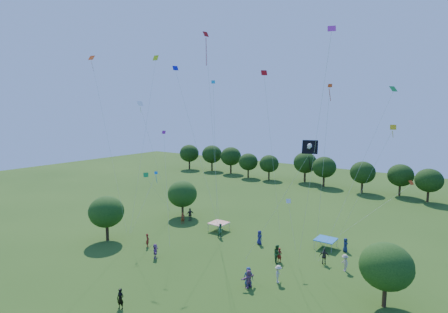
% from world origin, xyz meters
% --- Properties ---
extents(near_tree_west, '(4.23, 4.23, 5.50)m').
position_xyz_m(near_tree_west, '(-14.48, 9.67, 3.59)').
color(near_tree_west, '#422B19').
rests_on(near_tree_west, ground).
extents(near_tree_north, '(4.36, 4.36, 5.42)m').
position_xyz_m(near_tree_north, '(-13.59, 22.29, 3.45)').
color(near_tree_north, '#422B19').
rests_on(near_tree_north, ground).
extents(near_tree_east, '(4.17, 4.17, 5.31)m').
position_xyz_m(near_tree_east, '(16.21, 13.64, 3.42)').
color(near_tree_east, '#422B19').
rests_on(near_tree_east, ground).
extents(treeline, '(88.01, 8.77, 6.77)m').
position_xyz_m(treeline, '(-1.73, 55.43, 4.09)').
color(treeline, '#422B19').
rests_on(treeline, ground).
extents(tent_red_stripe, '(2.20, 2.20, 1.10)m').
position_xyz_m(tent_red_stripe, '(-5.42, 20.37, 1.04)').
color(tent_red_stripe, '#F0481C').
rests_on(tent_red_stripe, ground).
extents(tent_blue, '(2.20, 2.20, 1.10)m').
position_xyz_m(tent_blue, '(8.14, 22.79, 1.04)').
color(tent_blue, '#1A62AB').
rests_on(tent_blue, ground).
extents(man_in_black, '(0.72, 0.56, 1.69)m').
position_xyz_m(man_in_black, '(-0.88, 1.00, 0.84)').
color(man_in_black, black).
rests_on(man_in_black, ground).
extents(crowd_person_0, '(0.94, 0.73, 1.68)m').
position_xyz_m(crowd_person_0, '(1.34, 19.36, 0.84)').
color(crowd_person_0, navy).
rests_on(crowd_person_0, ground).
extents(crowd_person_1, '(0.61, 0.71, 1.61)m').
position_xyz_m(crowd_person_1, '(-11.22, 19.74, 0.80)').
color(crowd_person_1, maroon).
rests_on(crowd_person_1, ground).
extents(crowd_person_2, '(0.60, 0.93, 1.77)m').
position_xyz_m(crowd_person_2, '(-3.72, 18.49, 0.88)').
color(crowd_person_2, '#285F34').
rests_on(crowd_person_2, ground).
extents(crowd_person_3, '(1.10, 1.17, 1.70)m').
position_xyz_m(crowd_person_3, '(11.68, 18.20, 0.85)').
color(crowd_person_3, '#B0A08D').
rests_on(crowd_person_3, ground).
extents(crowd_person_4, '(1.08, 0.77, 1.67)m').
position_xyz_m(crowd_person_4, '(9.49, 18.56, 0.84)').
color(crowd_person_4, '#37322C').
rests_on(crowd_person_4, ground).
extents(crowd_person_5, '(1.34, 1.47, 1.57)m').
position_xyz_m(crowd_person_5, '(-5.82, 9.43, 0.79)').
color(crowd_person_5, '#94568F').
rests_on(crowd_person_5, ground).
extents(crowd_person_6, '(0.49, 0.81, 1.58)m').
position_xyz_m(crowd_person_6, '(10.30, 23.07, 0.79)').
color(crowd_person_6, navy).
rests_on(crowd_person_6, ground).
extents(crowd_person_7, '(0.69, 0.67, 1.57)m').
position_xyz_m(crowd_person_7, '(-8.89, 11.10, 0.79)').
color(crowd_person_7, maroon).
rests_on(crowd_person_7, ground).
extents(crowd_person_8, '(0.93, 1.04, 1.87)m').
position_xyz_m(crowd_person_8, '(5.30, 16.18, 0.94)').
color(crowd_person_8, '#255123').
rests_on(crowd_person_8, ground).
extents(crowd_person_9, '(0.78, 1.18, 1.65)m').
position_xyz_m(crowd_person_9, '(7.42, 12.23, 0.83)').
color(crowd_person_9, beige).
rests_on(crowd_person_9, ground).
extents(crowd_person_10, '(0.99, 1.18, 1.85)m').
position_xyz_m(crowd_person_10, '(-11.29, 21.38, 0.92)').
color(crowd_person_10, '#372F2C').
rests_on(crowd_person_10, ground).
extents(crowd_person_11, '(0.94, 1.66, 1.68)m').
position_xyz_m(crowd_person_11, '(5.68, 9.87, 0.84)').
color(crowd_person_11, '#915480').
rests_on(crowd_person_11, ground).
extents(crowd_person_12, '(0.98, 0.88, 1.76)m').
position_xyz_m(crowd_person_12, '(5.48, 10.14, 0.88)').
color(crowd_person_12, navy).
rests_on(crowd_person_12, ground).
extents(crowd_person_13, '(0.56, 0.36, 1.50)m').
position_xyz_m(crowd_person_13, '(5.48, 16.34, 0.75)').
color(crowd_person_13, maroon).
rests_on(crowd_person_13, ground).
extents(pirate_kite, '(6.96, 1.08, 11.99)m').
position_xyz_m(pirate_kite, '(9.91, 12.36, 12.59)').
color(pirate_kite, black).
extents(red_high_kite, '(2.66, 1.00, 23.26)m').
position_xyz_m(red_high_kite, '(-3.73, 16.22, 19.66)').
color(red_high_kite, red).
extents(small_kite_0, '(1.86, 2.12, 18.90)m').
position_xyz_m(small_kite_0, '(2.08, 19.48, 16.05)').
color(small_kite_0, red).
extents(small_kite_1, '(6.73, 5.06, 6.44)m').
position_xyz_m(small_kite_1, '(14.58, 28.59, 6.43)').
color(small_kite_1, '#E9400C').
extents(small_kite_2, '(5.57, 1.36, 13.04)m').
position_xyz_m(small_kite_2, '(13.40, 23.85, 11.69)').
color(small_kite_2, gold).
extents(small_kite_3, '(0.72, 4.79, 6.29)m').
position_xyz_m(small_kite_3, '(-13.87, 16.03, 6.64)').
color(small_kite_3, green).
extents(small_kite_4, '(0.42, 4.67, 6.80)m').
position_xyz_m(small_kite_4, '(-11.34, 14.22, 6.51)').
color(small_kite_4, '#157DDA').
extents(small_kite_5, '(3.17, 2.59, 12.23)m').
position_xyz_m(small_kite_5, '(-6.59, 11.99, 9.96)').
color(small_kite_5, '#9F1A8D').
extents(small_kite_6, '(1.26, 0.46, 5.42)m').
position_xyz_m(small_kite_6, '(6.20, 16.96, 5.77)').
color(small_kite_6, silver).
extents(small_kite_7, '(1.64, 2.76, 17.71)m').
position_xyz_m(small_kite_7, '(-2.62, 15.84, 13.18)').
color(small_kite_7, '#0DA9D0').
extents(small_kite_8, '(3.78, 1.66, 20.70)m').
position_xyz_m(small_kite_8, '(-14.23, 9.19, 17.64)').
color(small_kite_8, '#F64A0E').
extents(small_kite_9, '(1.41, 1.30, 16.77)m').
position_xyz_m(small_kite_9, '(10.29, 15.29, 13.00)').
color(small_kite_9, '#DA410B').
extents(small_kite_10, '(0.76, 5.24, 21.25)m').
position_xyz_m(small_kite_10, '(-11.45, 14.58, 18.01)').
color(small_kite_10, '#BEDB13').
extents(small_kite_11, '(5.40, 3.95, 16.68)m').
position_xyz_m(small_kite_11, '(13.81, 18.97, 14.32)').
color(small_kite_11, '#18882C').
extents(small_kite_12, '(5.19, 2.48, 19.73)m').
position_xyz_m(small_kite_12, '(-7.11, 16.05, 16.33)').
color(small_kite_12, '#1212B8').
extents(small_kite_13, '(4.57, 5.70, 20.28)m').
position_xyz_m(small_kite_13, '(11.48, 10.56, 16.03)').
color(small_kite_13, '#A51B92').
extents(small_kite_14, '(1.30, 4.48, 15.70)m').
position_xyz_m(small_kite_14, '(-14.91, 16.62, 14.25)').
color(small_kite_14, white).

